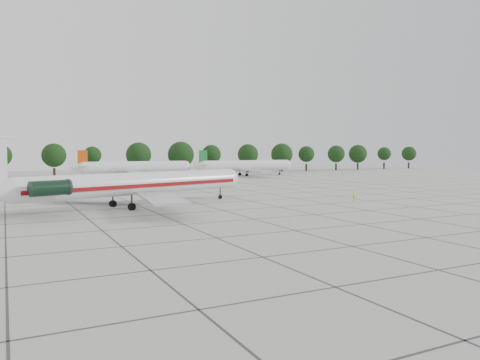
{
  "coord_description": "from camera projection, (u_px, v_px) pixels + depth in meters",
  "views": [
    {
      "loc": [
        -23.94,
        -51.97,
        7.47
      ],
      "look_at": [
        3.83,
        2.94,
        3.5
      ],
      "focal_mm": 35.0,
      "sensor_mm": 36.0,
      "label": 1
    }
  ],
  "objects": [
    {
      "name": "ground",
      "position": [
        223.0,
        211.0,
        57.54
      ],
      "size": [
        260.0,
        260.0,
        0.0
      ],
      "primitive_type": "plane",
      "color": "#B4B4AC",
      "rests_on": "ground"
    },
    {
      "name": "apron_joints",
      "position": [
        182.0,
        199.0,
        70.9
      ],
      "size": [
        170.0,
        170.0,
        0.02
      ],
      "primitive_type": "cube",
      "color": "#383838",
      "rests_on": "ground"
    },
    {
      "name": "main_airliner",
      "position": [
        126.0,
        184.0,
        59.66
      ],
      "size": [
        37.01,
        28.31,
        8.86
      ],
      "rotation": [
        0.0,
        0.0,
        0.31
      ],
      "color": "silver",
      "rests_on": "ground"
    },
    {
      "name": "ground_crew",
      "position": [
        354.0,
        195.0,
        68.6
      ],
      "size": [
        0.78,
        0.68,
        1.8
      ],
      "primitive_type": "imported",
      "rotation": [
        0.0,
        0.0,
        3.6
      ],
      "color": "yellow",
      "rests_on": "ground"
    },
    {
      "name": "bg_airliner_c",
      "position": [
        136.0,
        167.0,
        122.43
      ],
      "size": [
        28.24,
        27.2,
        7.4
      ],
      "color": "silver",
      "rests_on": "ground"
    },
    {
      "name": "bg_airliner_d",
      "position": [
        246.0,
        166.0,
        134.61
      ],
      "size": [
        28.24,
        27.2,
        7.4
      ],
      "color": "silver",
      "rests_on": "ground"
    },
    {
      "name": "tree_line",
      "position": [
        54.0,
        155.0,
        127.6
      ],
      "size": [
        249.86,
        8.44,
        10.22
      ],
      "color": "#332114",
      "rests_on": "ground"
    }
  ]
}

